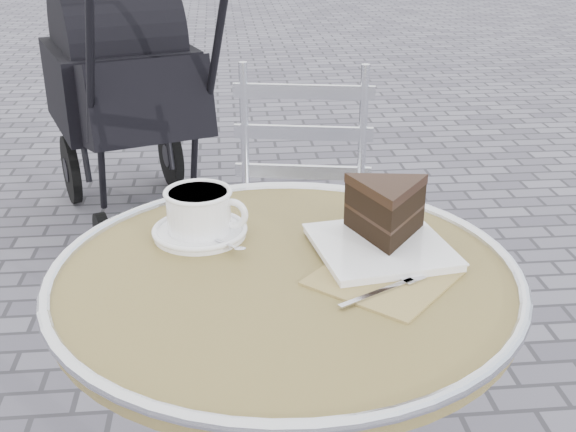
{
  "coord_description": "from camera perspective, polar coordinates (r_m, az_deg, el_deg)",
  "views": [
    {
      "loc": [
        -0.09,
        -0.96,
        1.25
      ],
      "look_at": [
        0.01,
        0.1,
        0.78
      ],
      "focal_mm": 45.0,
      "sensor_mm": 36.0,
      "label": 1
    }
  ],
  "objects": [
    {
      "name": "cafe_table",
      "position": [
        1.18,
        -0.23,
        -11.42
      ],
      "size": [
        0.72,
        0.72,
        0.74
      ],
      "color": "silver",
      "rests_on": "ground"
    },
    {
      "name": "cappuccino_set",
      "position": [
        1.2,
        -6.95,
        0.02
      ],
      "size": [
        0.16,
        0.17,
        0.08
      ],
      "rotation": [
        0.0,
        0.0,
        -0.3
      ],
      "color": "white",
      "rests_on": "cafe_table"
    },
    {
      "name": "cake_plate_set",
      "position": [
        1.16,
        7.72,
        -0.16
      ],
      "size": [
        0.26,
        0.34,
        0.11
      ],
      "rotation": [
        0.0,
        0.0,
        0.16
      ],
      "color": "#997F54",
      "rests_on": "cafe_table"
    },
    {
      "name": "bistro_chair",
      "position": [
        1.96,
        1.03,
        2.27
      ],
      "size": [
        0.44,
        0.44,
        0.85
      ],
      "rotation": [
        0.0,
        0.0,
        -0.18
      ],
      "color": "silver",
      "rests_on": "ground"
    },
    {
      "name": "baby_stroller",
      "position": [
        3.01,
        -12.48,
        8.98
      ],
      "size": [
        0.81,
        1.17,
        1.11
      ],
      "rotation": [
        0.0,
        0.0,
        0.34
      ],
      "color": "black",
      "rests_on": "ground"
    }
  ]
}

